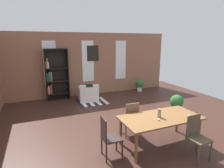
{
  "coord_description": "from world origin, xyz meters",
  "views": [
    {
      "loc": [
        -2.29,
        -4.42,
        2.52
      ],
      "look_at": [
        0.13,
        1.39,
        1.07
      ],
      "focal_mm": 29.68,
      "sensor_mm": 36.0,
      "label": 1
    }
  ],
  "objects_px": {
    "vase_on_table": "(159,113)",
    "potted_plant_by_shelf": "(140,85)",
    "dining_chair_near_right": "(196,135)",
    "bookshelf_tall": "(55,75)",
    "dining_chair_far_left": "(130,118)",
    "dining_chair_head_left": "(109,136)",
    "potted_plant_corner": "(177,102)",
    "armchair_white": "(88,94)",
    "dining_table": "(160,120)"
  },
  "relations": [
    {
      "from": "dining_chair_near_right",
      "to": "armchair_white",
      "type": "height_order",
      "value": "dining_chair_near_right"
    },
    {
      "from": "vase_on_table",
      "to": "armchair_white",
      "type": "distance_m",
      "value": 4.22
    },
    {
      "from": "vase_on_table",
      "to": "armchair_white",
      "type": "height_order",
      "value": "vase_on_table"
    },
    {
      "from": "vase_on_table",
      "to": "dining_chair_head_left",
      "type": "xyz_separation_m",
      "value": [
        -1.31,
        0.0,
        -0.33
      ]
    },
    {
      "from": "dining_chair_far_left",
      "to": "potted_plant_corner",
      "type": "xyz_separation_m",
      "value": [
        2.38,
        0.89,
        -0.16
      ]
    },
    {
      "from": "dining_chair_near_right",
      "to": "potted_plant_corner",
      "type": "distance_m",
      "value": 2.75
    },
    {
      "from": "vase_on_table",
      "to": "dining_chair_far_left",
      "type": "bearing_deg",
      "value": 119.44
    },
    {
      "from": "dining_chair_far_left",
      "to": "dining_chair_near_right",
      "type": "bearing_deg",
      "value": -57.96
    },
    {
      "from": "vase_on_table",
      "to": "armchair_white",
      "type": "relative_size",
      "value": 0.24
    },
    {
      "from": "vase_on_table",
      "to": "potted_plant_by_shelf",
      "type": "distance_m",
      "value": 5.14
    },
    {
      "from": "dining_chair_near_right",
      "to": "dining_chair_far_left",
      "type": "relative_size",
      "value": 1.0
    },
    {
      "from": "dining_chair_far_left",
      "to": "potted_plant_by_shelf",
      "type": "height_order",
      "value": "dining_chair_far_left"
    },
    {
      "from": "vase_on_table",
      "to": "armchair_white",
      "type": "bearing_deg",
      "value": 98.61
    },
    {
      "from": "bookshelf_tall",
      "to": "armchair_white",
      "type": "distance_m",
      "value": 1.66
    },
    {
      "from": "dining_chair_near_right",
      "to": "bookshelf_tall",
      "type": "bearing_deg",
      "value": 113.17
    },
    {
      "from": "dining_table",
      "to": "dining_chair_head_left",
      "type": "height_order",
      "value": "dining_chair_head_left"
    },
    {
      "from": "bookshelf_tall",
      "to": "potted_plant_corner",
      "type": "relative_size",
      "value": 3.5
    },
    {
      "from": "dining_chair_near_right",
      "to": "armchair_white",
      "type": "relative_size",
      "value": 1.09
    },
    {
      "from": "dining_table",
      "to": "armchair_white",
      "type": "relative_size",
      "value": 2.25
    },
    {
      "from": "dining_chair_near_right",
      "to": "dining_chair_far_left",
      "type": "bearing_deg",
      "value": 122.04
    },
    {
      "from": "dining_table",
      "to": "potted_plant_by_shelf",
      "type": "height_order",
      "value": "dining_table"
    },
    {
      "from": "potted_plant_corner",
      "to": "dining_chair_head_left",
      "type": "bearing_deg",
      "value": -154.15
    },
    {
      "from": "dining_table",
      "to": "armchair_white",
      "type": "xyz_separation_m",
      "value": [
        -0.67,
        4.14,
        -0.38
      ]
    },
    {
      "from": "vase_on_table",
      "to": "bookshelf_tall",
      "type": "relative_size",
      "value": 0.1
    },
    {
      "from": "vase_on_table",
      "to": "potted_plant_corner",
      "type": "bearing_deg",
      "value": 38.93
    },
    {
      "from": "dining_table",
      "to": "vase_on_table",
      "type": "distance_m",
      "value": 0.19
    },
    {
      "from": "dining_chair_head_left",
      "to": "dining_chair_near_right",
      "type": "height_order",
      "value": "same"
    },
    {
      "from": "potted_plant_corner",
      "to": "vase_on_table",
      "type": "bearing_deg",
      "value": -141.07
    },
    {
      "from": "dining_chair_near_right",
      "to": "armchair_white",
      "type": "bearing_deg",
      "value": 102.93
    },
    {
      "from": "dining_table",
      "to": "bookshelf_tall",
      "type": "height_order",
      "value": "bookshelf_tall"
    },
    {
      "from": "dining_chair_head_left",
      "to": "potted_plant_corner",
      "type": "height_order",
      "value": "dining_chair_head_left"
    },
    {
      "from": "dining_chair_head_left",
      "to": "bookshelf_tall",
      "type": "xyz_separation_m",
      "value": [
        -0.58,
        4.83,
        0.58
      ]
    },
    {
      "from": "bookshelf_tall",
      "to": "potted_plant_corner",
      "type": "distance_m",
      "value": 5.1
    },
    {
      "from": "potted_plant_by_shelf",
      "to": "potted_plant_corner",
      "type": "relative_size",
      "value": 0.95
    },
    {
      "from": "dining_table",
      "to": "dining_chair_near_right",
      "type": "height_order",
      "value": "dining_chair_near_right"
    },
    {
      "from": "potted_plant_corner",
      "to": "potted_plant_by_shelf",
      "type": "bearing_deg",
      "value": 85.22
    },
    {
      "from": "vase_on_table",
      "to": "dining_chair_far_left",
      "type": "distance_m",
      "value": 0.88
    },
    {
      "from": "dining_table",
      "to": "potted_plant_by_shelf",
      "type": "relative_size",
      "value": 3.24
    },
    {
      "from": "vase_on_table",
      "to": "dining_chair_far_left",
      "type": "xyz_separation_m",
      "value": [
        -0.4,
        0.71,
        -0.33
      ]
    },
    {
      "from": "dining_chair_far_left",
      "to": "bookshelf_tall",
      "type": "distance_m",
      "value": 4.43
    },
    {
      "from": "dining_chair_far_left",
      "to": "potted_plant_corner",
      "type": "relative_size",
      "value": 1.49
    },
    {
      "from": "bookshelf_tall",
      "to": "potted_plant_by_shelf",
      "type": "distance_m",
      "value": 4.19
    },
    {
      "from": "armchair_white",
      "to": "potted_plant_corner",
      "type": "distance_m",
      "value": 3.64
    },
    {
      "from": "dining_chair_far_left",
      "to": "potted_plant_by_shelf",
      "type": "distance_m",
      "value": 4.71
    },
    {
      "from": "potted_plant_by_shelf",
      "to": "dining_chair_head_left",
      "type": "bearing_deg",
      "value": -127.59
    },
    {
      "from": "dining_chair_near_right",
      "to": "potted_plant_corner",
      "type": "xyz_separation_m",
      "value": [
        1.49,
        2.31,
        -0.16
      ]
    },
    {
      "from": "dining_chair_near_right",
      "to": "bookshelf_tall",
      "type": "xyz_separation_m",
      "value": [
        -2.37,
        5.55,
        0.58
      ]
    },
    {
      "from": "dining_chair_head_left",
      "to": "vase_on_table",
      "type": "bearing_deg",
      "value": -0.2
    },
    {
      "from": "potted_plant_corner",
      "to": "dining_chair_near_right",
      "type": "bearing_deg",
      "value": -122.96
    },
    {
      "from": "dining_chair_far_left",
      "to": "armchair_white",
      "type": "xyz_separation_m",
      "value": [
        -0.23,
        3.43,
        -0.23
      ]
    }
  ]
}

